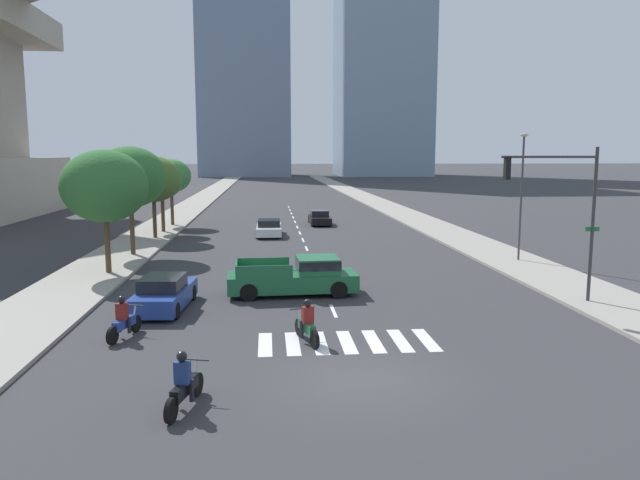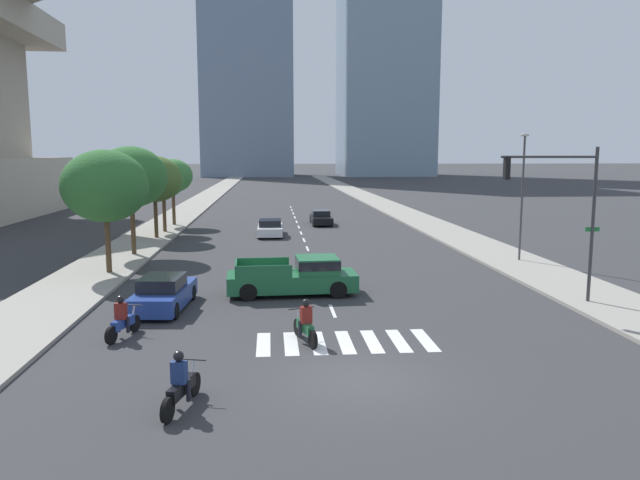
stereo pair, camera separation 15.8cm
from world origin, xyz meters
name	(u,v)px [view 2 (the right image)]	position (x,y,z in m)	size (l,w,h in m)	color
ground_plane	(360,380)	(0.00, 0.00, 0.00)	(800.00, 800.00, 0.00)	#333335
sidewalk_east	(448,233)	(11.57, 30.00, 0.07)	(4.00, 260.00, 0.15)	gray
sidewalk_west	(149,236)	(-11.57, 30.00, 0.07)	(4.00, 260.00, 0.15)	gray
crosswalk_near	(345,342)	(0.00, 3.35, 0.00)	(5.85, 2.48, 0.01)	silver
lane_divider_center	(301,233)	(0.00, 31.35, 0.00)	(0.14, 50.00, 0.01)	silver
motorcycle_lead	(123,321)	(-7.45, 4.44, 0.58)	(0.92, 2.00, 1.49)	black
motorcycle_trailing	(305,325)	(-1.32, 3.45, 0.58)	(0.88, 2.02, 1.49)	black
motorcycle_third	(181,386)	(-4.65, -1.50, 0.58)	(0.88, 2.19, 1.49)	black
pickup_truck	(298,276)	(-1.22, 10.32, 0.81)	(5.76, 2.32, 1.67)	#1E6038
sedan_white_0	(270,228)	(-2.45, 29.92, 0.59)	(1.96, 4.74, 1.27)	silver
sedan_blue_1	(164,294)	(-6.74, 8.21, 0.63)	(2.15, 4.59, 1.38)	navy
sedan_black_2	(321,218)	(2.09, 37.17, 0.58)	(1.78, 4.73, 1.25)	black
traffic_signal_near	(561,198)	(9.27, 7.50, 4.44)	(4.26, 0.28, 6.33)	#333335
street_lamp_east	(523,187)	(11.87, 17.20, 4.35)	(0.50, 0.24, 7.22)	#3F3F42
street_tree_nearest	(105,186)	(-10.77, 15.50, 4.58)	(4.33, 4.33, 6.28)	#4C3823
street_tree_second	(131,177)	(-10.77, 21.22, 4.83)	(4.33, 4.33, 6.53)	#4C3823
street_tree_third	(154,179)	(-10.77, 28.58, 4.41)	(3.93, 3.93, 5.95)	#4C3823
street_tree_fourth	(163,182)	(-10.77, 32.12, 4.08)	(3.17, 3.17, 5.29)	#4C3823
street_tree_fifth	(173,176)	(-10.77, 36.79, 4.35)	(3.42, 3.42, 5.67)	#4C3823
office_tower_left_skyline	(246,1)	(-8.50, 162.28, 49.40)	(25.47, 25.46, 99.86)	slate
office_tower_center_skyline	(385,9)	(31.83, 164.15, 48.51)	(25.89, 28.35, 105.92)	#7A93A8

